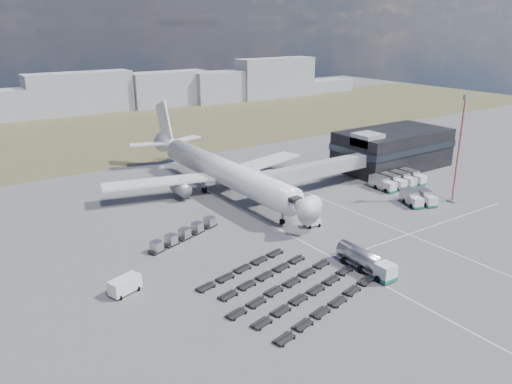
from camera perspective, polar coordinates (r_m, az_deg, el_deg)
ground at (r=89.52m, az=6.53°, el=-5.47°), size 420.00×420.00×0.00m
grass_strip at (r=183.15m, az=-16.67°, el=6.47°), size 420.00×90.00×0.01m
lane_markings at (r=97.70m, az=9.73°, el=-3.49°), size 47.12×110.00×0.01m
terminal at (r=136.49m, az=15.31°, el=4.83°), size 30.40×16.40×11.00m
jet_bridge at (r=112.07m, az=5.98°, el=2.34°), size 30.30×3.80×7.05m
airliner at (r=112.50m, az=-4.19°, el=2.58°), size 51.59×64.53×17.62m
skyline at (r=225.11m, az=-18.26°, el=10.55°), size 297.41×20.86×25.39m
fuel_tanker at (r=79.60m, az=12.43°, el=-7.68°), size 2.78×10.58×3.41m
pushback_tug at (r=95.03m, az=6.47°, el=-3.55°), size 3.16×2.16×1.35m
utility_van at (r=74.33m, az=-14.75°, el=-10.31°), size 4.99×3.42×2.42m
catering_truck at (r=118.90m, az=-2.43°, el=1.51°), size 3.75×6.05×2.58m
service_trucks_near at (r=111.17m, az=18.06°, el=-0.61°), size 7.58×8.18×2.66m
service_trucks_far at (r=122.04m, az=15.91°, el=1.33°), size 12.68×7.34×2.76m
uld_row at (r=89.81m, az=-8.16°, el=-4.71°), size 15.89×7.18×1.79m
baggage_dollies at (r=73.50m, az=3.32°, el=-10.79°), size 24.61×21.91×0.69m
floodlight_mast at (r=112.52m, az=22.22°, el=4.50°), size 2.19×1.77×22.97m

